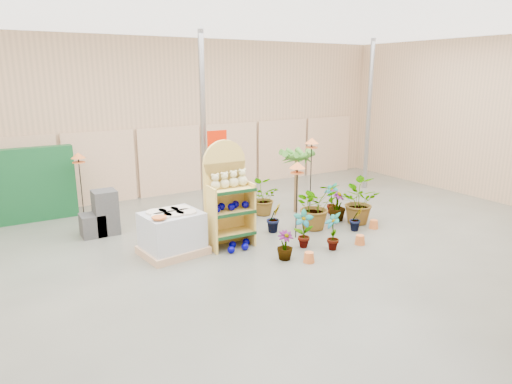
{
  "coord_description": "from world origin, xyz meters",
  "views": [
    {
      "loc": [
        -4.64,
        -6.73,
        3.5
      ],
      "look_at": [
        0.3,
        1.5,
        1.0
      ],
      "focal_mm": 32.0,
      "sensor_mm": 36.0,
      "label": 1
    }
  ],
  "objects_px": {
    "bird_table_front": "(297,168)",
    "potted_plant_2": "(315,206)",
    "display_shelf": "(227,198)",
    "pallet_stack": "(172,233)"
  },
  "relations": [
    {
      "from": "bird_table_front",
      "to": "potted_plant_2",
      "type": "distance_m",
      "value": 1.29
    },
    {
      "from": "bird_table_front",
      "to": "pallet_stack",
      "type": "bearing_deg",
      "value": 169.01
    },
    {
      "from": "potted_plant_2",
      "to": "bird_table_front",
      "type": "bearing_deg",
      "value": -160.0
    },
    {
      "from": "display_shelf",
      "to": "potted_plant_2",
      "type": "height_order",
      "value": "display_shelf"
    },
    {
      "from": "display_shelf",
      "to": "pallet_stack",
      "type": "relative_size",
      "value": 1.68
    },
    {
      "from": "pallet_stack",
      "to": "potted_plant_2",
      "type": "relative_size",
      "value": 1.19
    },
    {
      "from": "display_shelf",
      "to": "potted_plant_2",
      "type": "relative_size",
      "value": 2.0
    },
    {
      "from": "display_shelf",
      "to": "potted_plant_2",
      "type": "bearing_deg",
      "value": -1.19
    },
    {
      "from": "pallet_stack",
      "to": "bird_table_front",
      "type": "relative_size",
      "value": 0.77
    },
    {
      "from": "display_shelf",
      "to": "potted_plant_2",
      "type": "distance_m",
      "value": 2.26
    }
  ]
}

